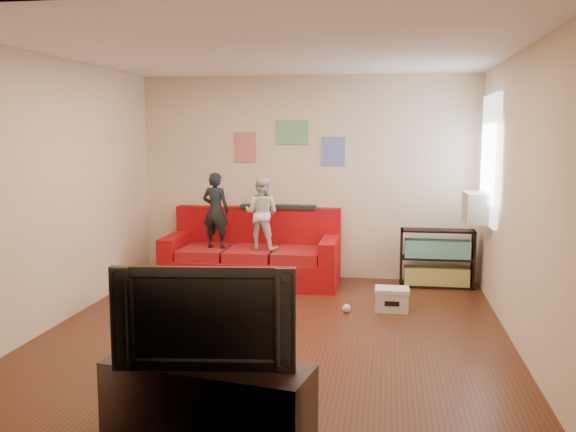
# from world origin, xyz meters

# --- Properties ---
(room_shell) EXTENTS (4.52, 5.02, 2.72)m
(room_shell) POSITION_xyz_m (0.00, 0.00, 1.35)
(room_shell) COLOR #4E2414
(room_shell) RESTS_ON ground
(sofa) EXTENTS (2.23, 1.03, 0.98)m
(sofa) POSITION_xyz_m (-0.66, 2.08, 0.33)
(sofa) COLOR #A90A0E
(sofa) RESTS_ON ground
(child_a) EXTENTS (0.39, 0.29, 0.98)m
(child_a) POSITION_xyz_m (-1.11, 1.90, 0.96)
(child_a) COLOR black
(child_a) RESTS_ON sofa
(child_b) EXTENTS (0.51, 0.43, 0.93)m
(child_b) POSITION_xyz_m (-0.51, 1.90, 0.93)
(child_b) COLOR silver
(child_b) RESTS_ON sofa
(coffee_table) EXTENTS (0.93, 0.51, 0.42)m
(coffee_table) POSITION_xyz_m (-0.98, 0.61, 0.36)
(coffee_table) COLOR tan
(coffee_table) RESTS_ON ground
(remote) EXTENTS (0.20, 0.10, 0.02)m
(remote) POSITION_xyz_m (-1.23, 0.49, 0.43)
(remote) COLOR black
(remote) RESTS_ON coffee_table
(game_controller) EXTENTS (0.15, 0.05, 0.03)m
(game_controller) POSITION_xyz_m (-0.78, 0.66, 0.43)
(game_controller) COLOR white
(game_controller) RESTS_ON coffee_table
(bookshelf) EXTENTS (0.92, 0.28, 0.74)m
(bookshelf) POSITION_xyz_m (1.70, 2.16, 0.33)
(bookshelf) COLOR black
(bookshelf) RESTS_ON ground
(window) EXTENTS (0.04, 1.08, 1.48)m
(window) POSITION_xyz_m (2.22, 1.65, 1.64)
(window) COLOR white
(window) RESTS_ON room_shell
(ac_unit) EXTENTS (0.28, 0.55, 0.35)m
(ac_unit) POSITION_xyz_m (2.10, 1.65, 1.08)
(ac_unit) COLOR #B7B2A3
(ac_unit) RESTS_ON window
(artwork_left) EXTENTS (0.30, 0.01, 0.40)m
(artwork_left) POSITION_xyz_m (-0.85, 2.48, 1.75)
(artwork_left) COLOR #D87266
(artwork_left) RESTS_ON room_shell
(artwork_center) EXTENTS (0.42, 0.01, 0.32)m
(artwork_center) POSITION_xyz_m (-0.20, 2.48, 1.95)
(artwork_center) COLOR #72B27F
(artwork_center) RESTS_ON room_shell
(artwork_right) EXTENTS (0.30, 0.01, 0.38)m
(artwork_right) POSITION_xyz_m (0.35, 2.48, 1.70)
(artwork_right) COLOR #727FCC
(artwork_right) RESTS_ON room_shell
(file_box) EXTENTS (0.37, 0.28, 0.26)m
(file_box) POSITION_xyz_m (1.14, 0.95, 0.13)
(file_box) COLOR silver
(file_box) RESTS_ON ground
(tv_stand) EXTENTS (1.40, 0.69, 0.50)m
(tv_stand) POSITION_xyz_m (-0.04, -2.25, 0.25)
(tv_stand) COLOR #37241F
(tv_stand) RESTS_ON ground
(television) EXTENTS (1.14, 0.28, 0.65)m
(television) POSITION_xyz_m (-0.04, -2.25, 0.83)
(television) COLOR black
(television) RESTS_ON tv_stand
(tissue) EXTENTS (0.12, 0.12, 0.10)m
(tissue) POSITION_xyz_m (0.65, 0.79, 0.05)
(tissue) COLOR silver
(tissue) RESTS_ON ground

